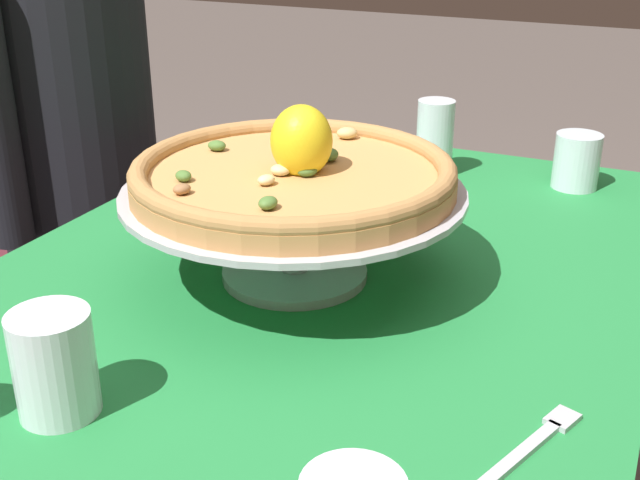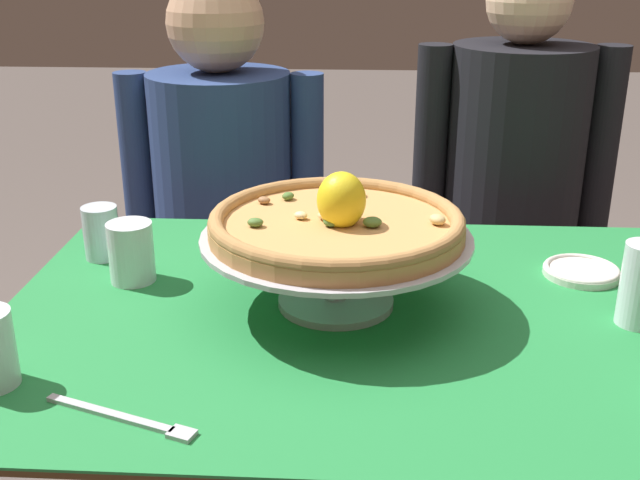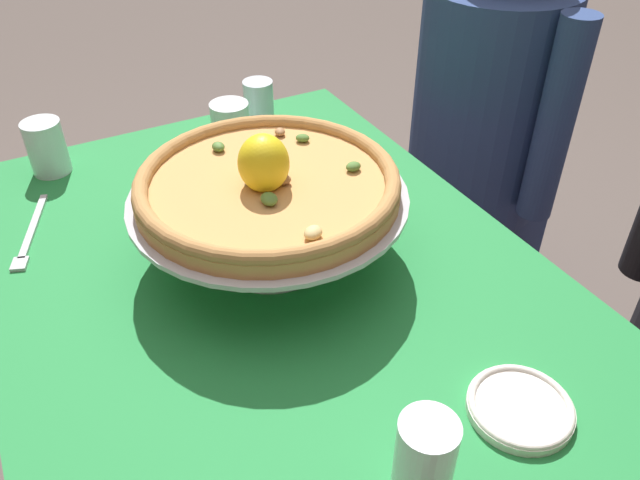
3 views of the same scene
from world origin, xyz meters
name	(u,v)px [view 1 (image 1 of 3)]	position (x,y,z in m)	size (l,w,h in m)	color
dining_table	(326,339)	(0.00, 0.00, 0.60)	(1.16, 0.83, 0.72)	brown
pizza_stand	(294,212)	(-0.05, 0.02, 0.81)	(0.43, 0.43, 0.12)	#B7B7C1
pizza	(294,172)	(-0.05, 0.02, 0.86)	(0.40, 0.40, 0.11)	tan
water_glass_front_right	(576,164)	(0.45, -0.25, 0.76)	(0.08, 0.08, 0.09)	silver
water_glass_side_left	(55,371)	(-0.40, 0.10, 0.76)	(0.08, 0.08, 0.11)	white
water_glass_side_right	(434,143)	(0.42, -0.02, 0.77)	(0.06, 0.06, 0.13)	white
side_plate	(330,162)	(0.38, 0.16, 0.73)	(0.13, 0.13, 0.02)	silver
dinner_fork	(517,458)	(-0.29, -0.32, 0.72)	(0.21, 0.09, 0.01)	#B7B7C1
diner_right	(81,188)	(0.36, 0.73, 0.60)	(0.49, 0.34, 1.24)	maroon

